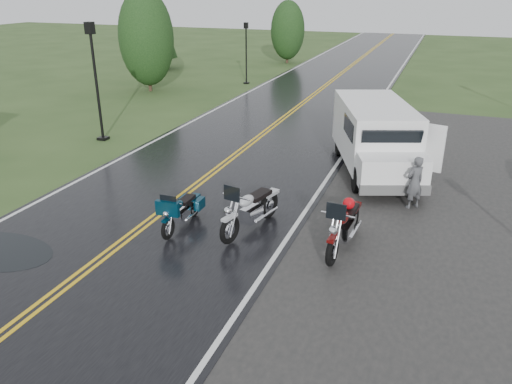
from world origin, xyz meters
TOP-DOWN VIEW (x-y plane):
  - ground at (0.00, 0.00)m, footprint 120.00×120.00m
  - road at (0.00, 10.00)m, footprint 8.00×100.00m
  - motorcycle_red at (5.14, 0.66)m, footprint 1.09×2.54m
  - motorcycle_teal at (1.02, 0.47)m, footprint 0.74×1.97m
  - motorcycle_silver at (2.56, 0.80)m, footprint 1.44×2.62m
  - van_white at (4.91, 5.32)m, footprint 4.13×6.34m
  - person_at_van at (6.60, 4.68)m, footprint 0.66×0.66m
  - lamp_post_near_left at (-5.97, 7.29)m, footprint 0.40×0.40m
  - lamp_post_far_left at (-5.00, 21.06)m, footprint 0.33×0.33m
  - tree_left_mid at (-9.55, 16.80)m, footprint 3.19×3.19m
  - tree_left_far at (-5.23, 30.63)m, footprint 2.69×2.69m
  - pine_left_far at (-13.14, 24.29)m, footprint 2.39×2.39m

SIDE VIEW (x-z plane):
  - ground at x=0.00m, z-range 0.00..0.00m
  - road at x=0.00m, z-range 0.00..0.04m
  - motorcycle_teal at x=1.02m, z-range 0.00..1.16m
  - motorcycle_silver at x=2.56m, z-range 0.00..1.47m
  - motorcycle_red at x=5.14m, z-range 0.00..1.47m
  - person_at_van at x=6.60m, z-range 0.00..1.54m
  - van_white at x=4.91m, z-range 0.00..2.33m
  - lamp_post_far_left at x=-5.00m, z-range 0.00..3.82m
  - tree_left_far at x=-5.23m, z-range 0.00..4.14m
  - lamp_post_near_left at x=-5.97m, z-range 0.00..4.71m
  - tree_left_mid at x=-9.55m, z-range 0.00..4.98m
  - pine_left_far at x=-13.14m, z-range 0.00..4.99m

